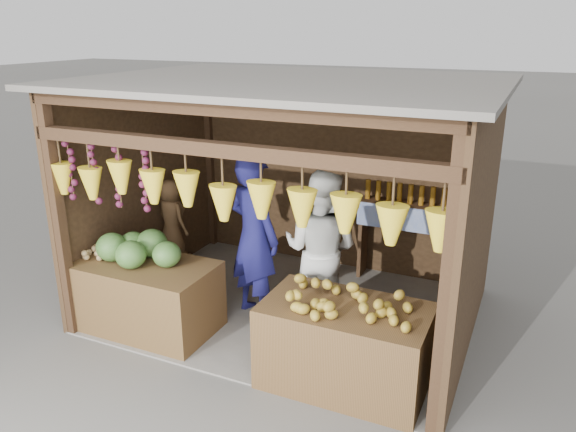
# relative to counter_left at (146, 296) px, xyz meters

# --- Properties ---
(ground) EXTENTS (80.00, 80.00, 0.00)m
(ground) POSITION_rel_counter_left_xyz_m (1.26, 1.02, -0.39)
(ground) COLOR #514F49
(ground) RESTS_ON ground
(stall_structure) EXTENTS (4.30, 3.30, 2.66)m
(stall_structure) POSITION_rel_counter_left_xyz_m (1.23, 0.98, 1.28)
(stall_structure) COLOR slate
(stall_structure) RESTS_ON ground
(back_shelf) EXTENTS (1.25, 0.32, 1.32)m
(back_shelf) POSITION_rel_counter_left_xyz_m (2.31, 2.30, 0.49)
(back_shelf) COLOR #382314
(back_shelf) RESTS_ON ground
(counter_left) EXTENTS (1.52, 0.85, 0.77)m
(counter_left) POSITION_rel_counter_left_xyz_m (0.00, 0.00, 0.00)
(counter_left) COLOR #52361B
(counter_left) RESTS_ON ground
(counter_right) EXTENTS (1.50, 0.85, 0.80)m
(counter_right) POSITION_rel_counter_left_xyz_m (2.31, -0.08, 0.02)
(counter_right) COLOR #452F17
(counter_right) RESTS_ON ground
(stool) EXTENTS (0.34, 0.34, 0.32)m
(stool) POSITION_rel_counter_left_xyz_m (-0.49, 1.21, -0.23)
(stool) COLOR black
(stool) RESTS_ON ground
(man_standing) EXTENTS (0.81, 0.68, 1.90)m
(man_standing) POSITION_rel_counter_left_xyz_m (0.93, 0.77, 0.57)
(man_standing) COLOR #161550
(man_standing) RESTS_ON ground
(woman_standing) EXTENTS (0.87, 0.68, 1.77)m
(woman_standing) POSITION_rel_counter_left_xyz_m (1.68, 0.89, 0.50)
(woman_standing) COLOR white
(woman_standing) RESTS_ON ground
(vendor_seated) EXTENTS (0.59, 0.48, 1.03)m
(vendor_seated) POSITION_rel_counter_left_xyz_m (-0.49, 1.21, 0.45)
(vendor_seated) COLOR brown
(vendor_seated) RESTS_ON stool
(melon_pile) EXTENTS (1.00, 0.50, 0.32)m
(melon_pile) POSITION_rel_counter_left_xyz_m (-0.06, 0.04, 0.55)
(melon_pile) COLOR #174813
(melon_pile) RESTS_ON counter_left
(tanfruit_pile) EXTENTS (0.34, 0.40, 0.13)m
(tanfruit_pile) POSITION_rel_counter_left_xyz_m (-0.58, -0.04, 0.45)
(tanfruit_pile) COLOR #9E7849
(tanfruit_pile) RESTS_ON counter_left
(mango_pile) EXTENTS (1.40, 0.64, 0.22)m
(mango_pile) POSITION_rel_counter_left_xyz_m (2.38, -0.14, 0.53)
(mango_pile) COLOR orange
(mango_pile) RESTS_ON counter_right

